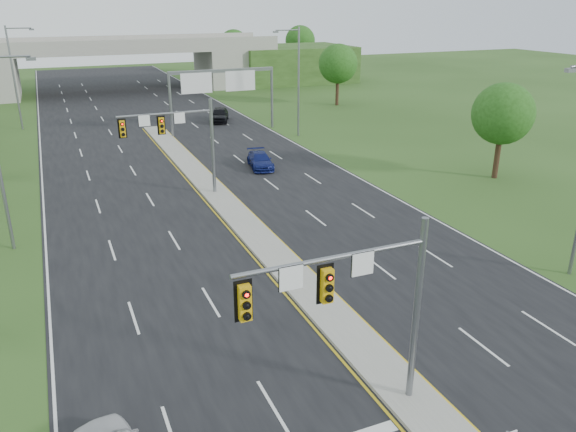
# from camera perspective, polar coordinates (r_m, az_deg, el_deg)

# --- Properties ---
(ground) EXTENTS (240.00, 240.00, 0.00)m
(ground) POSITION_cam_1_polar(r_m,az_deg,el_deg) (21.77, 12.13, -17.62)
(ground) COLOR #2A4719
(ground) RESTS_ON ground
(road) EXTENTS (24.00, 160.00, 0.02)m
(road) POSITION_cam_1_polar(r_m,az_deg,el_deg) (51.43, -10.54, 5.57)
(road) COLOR black
(road) RESTS_ON ground
(median) EXTENTS (2.00, 54.00, 0.16)m
(median) POSITION_cam_1_polar(r_m,az_deg,el_deg) (40.28, -6.65, 1.57)
(median) COLOR gray
(median) RESTS_ON road
(lane_markings) EXTENTS (23.72, 160.00, 0.01)m
(lane_markings) POSITION_cam_1_polar(r_m,az_deg,el_deg) (45.59, -9.53, 3.66)
(lane_markings) COLOR gold
(lane_markings) RESTS_ON road
(signal_mast_near) EXTENTS (6.62, 0.60, 7.00)m
(signal_mast_near) POSITION_cam_1_polar(r_m,az_deg,el_deg) (18.02, 7.43, -8.05)
(signal_mast_near) COLOR slate
(signal_mast_near) RESTS_ON ground
(signal_mast_far) EXTENTS (6.62, 0.60, 7.00)m
(signal_mast_far) POSITION_cam_1_polar(r_m,az_deg,el_deg) (40.28, -10.84, 8.19)
(signal_mast_far) COLOR slate
(signal_mast_far) RESTS_ON ground
(sign_gantry) EXTENTS (11.58, 0.44, 6.67)m
(sign_gantry) POSITION_cam_1_polar(r_m,az_deg,el_deg) (61.47, -6.83, 13.25)
(sign_gantry) COLOR slate
(sign_gantry) RESTS_ON ground
(overpass) EXTENTS (80.00, 14.00, 8.10)m
(overpass) POSITION_cam_1_polar(r_m,az_deg,el_deg) (94.63, -17.13, 14.17)
(overpass) COLOR gray
(overpass) RESTS_ON ground
(lightpole_l_far) EXTENTS (2.85, 0.25, 11.00)m
(lightpole_l_far) POSITION_cam_1_polar(r_m,az_deg,el_deg) (68.97, -25.98, 12.91)
(lightpole_l_far) COLOR slate
(lightpole_l_far) RESTS_ON ground
(lightpole_r_far) EXTENTS (2.85, 0.25, 11.00)m
(lightpole_r_far) POSITION_cam_1_polar(r_m,az_deg,el_deg) (59.03, 0.90, 13.92)
(lightpole_r_far) COLOR slate
(lightpole_r_far) RESTS_ON ground
(tree_r_near) EXTENTS (4.80, 4.80, 7.60)m
(tree_r_near) POSITION_cam_1_polar(r_m,az_deg,el_deg) (47.42, 21.00, 9.66)
(tree_r_near) COLOR #382316
(tree_r_near) RESTS_ON ground
(tree_r_mid) EXTENTS (5.20, 5.20, 8.12)m
(tree_r_mid) POSITION_cam_1_polar(r_m,az_deg,el_deg) (78.04, 5.11, 15.15)
(tree_r_mid) COLOR #382316
(tree_r_mid) RESTS_ON ground
(tree_back_c) EXTENTS (5.60, 5.60, 8.32)m
(tree_back_c) POSITION_cam_1_polar(r_m,az_deg,el_deg) (113.20, -5.53, 16.95)
(tree_back_c) COLOR #382316
(tree_back_c) RESTS_ON ground
(tree_back_d) EXTENTS (6.00, 6.00, 8.85)m
(tree_back_d) POSITION_cam_1_polar(r_m,az_deg,el_deg) (118.20, 1.24, 17.37)
(tree_back_d) COLOR #382316
(tree_back_d) RESTS_ON ground
(car_far_b) EXTENTS (2.52, 4.66, 1.28)m
(car_far_b) POSITION_cam_1_polar(r_m,az_deg,el_deg) (48.23, -2.85, 5.67)
(car_far_b) COLOR #0E1756
(car_far_b) RESTS_ON road
(car_far_c) EXTENTS (3.50, 5.18, 1.64)m
(car_far_c) POSITION_cam_1_polar(r_m,az_deg,el_deg) (67.78, -6.98, 10.20)
(car_far_c) COLOR black
(car_far_c) RESTS_ON road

